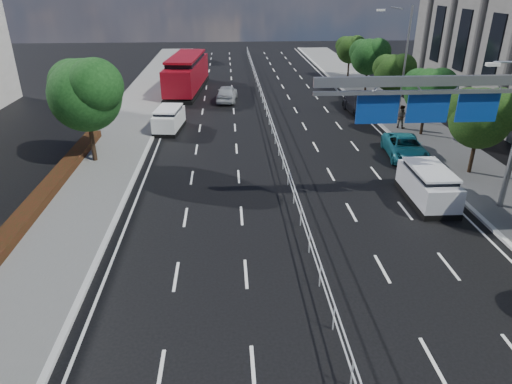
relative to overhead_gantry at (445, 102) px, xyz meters
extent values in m
plane|color=black|center=(-6.74, -10.05, -5.61)|extent=(160.00, 160.00, 0.00)
cube|color=silver|center=(-15.74, -10.05, -5.54)|extent=(0.25, 140.00, 0.15)
cube|color=silver|center=(-6.74, 12.45, -4.61)|extent=(0.05, 85.00, 0.05)
cube|color=silver|center=(-6.74, 12.45, -5.06)|extent=(0.05, 85.00, 0.05)
cube|color=gray|center=(-1.14, -0.05, 0.99)|extent=(10.20, 0.25, 0.45)
cube|color=gray|center=(-1.14, -0.05, 0.49)|extent=(10.20, 0.18, 0.18)
cube|color=silver|center=(1.86, -0.05, 1.69)|extent=(0.60, 0.25, 0.15)
cube|color=navy|center=(1.66, 0.13, -0.31)|extent=(2.00, 0.08, 1.40)
cube|color=white|center=(1.66, 0.18, -0.31)|extent=(1.80, 0.02, 1.20)
cube|color=navy|center=(-0.74, 0.13, -0.31)|extent=(2.00, 0.08, 1.40)
cube|color=white|center=(-0.74, 0.18, -0.31)|extent=(1.80, 0.02, 1.20)
cube|color=navy|center=(-3.14, 0.13, -0.31)|extent=(2.00, 0.08, 1.40)
cube|color=white|center=(-3.14, 0.18, -0.31)|extent=(1.80, 0.02, 1.20)
cylinder|color=gray|center=(4.06, 15.95, -1.11)|extent=(0.16, 0.16, 9.00)
cylinder|color=gray|center=(2.86, 15.95, 3.19)|extent=(0.10, 2.40, 0.10)
cube|color=silver|center=(1.66, 15.95, 3.04)|extent=(0.60, 0.25, 0.15)
cylinder|color=black|center=(-18.74, 7.95, -3.86)|extent=(0.28, 0.28, 3.50)
sphere|color=black|center=(-18.74, 7.95, -1.27)|extent=(4.40, 4.40, 4.40)
sphere|color=black|center=(-17.86, 7.29, -0.57)|extent=(3.30, 3.30, 3.30)
sphere|color=black|center=(-19.51, 8.61, -0.71)|extent=(3.08, 3.08, 3.08)
cylinder|color=black|center=(4.46, 4.45, -4.21)|extent=(0.22, 0.22, 2.80)
sphere|color=black|center=(4.46, 4.45, -2.13)|extent=(3.50, 3.50, 3.50)
sphere|color=black|center=(5.16, 3.92, -1.57)|extent=(2.62, 2.62, 2.62)
sphere|color=black|center=(3.85, 4.97, -1.69)|extent=(2.45, 2.45, 2.45)
cylinder|color=black|center=(4.46, 11.95, -4.26)|extent=(0.22, 0.22, 2.70)
sphere|color=black|center=(4.46, 11.95, -2.26)|extent=(3.30, 3.30, 3.30)
sphere|color=black|center=(5.12, 11.45, -1.72)|extent=(2.48, 2.48, 2.47)
sphere|color=black|center=(3.88, 12.44, -1.83)|extent=(2.31, 2.31, 2.31)
cylinder|color=black|center=(4.46, 19.45, -4.28)|extent=(0.21, 0.21, 2.65)
sphere|color=black|center=(4.46, 19.45, -2.32)|extent=(3.20, 3.20, 3.20)
sphere|color=black|center=(5.10, 18.97, -1.79)|extent=(2.40, 2.40, 2.40)
sphere|color=black|center=(3.90, 19.93, -1.90)|extent=(2.24, 2.24, 2.24)
cylinder|color=black|center=(4.46, 26.95, -4.18)|extent=(0.23, 0.23, 2.85)
sphere|color=black|center=(4.46, 26.95, -2.07)|extent=(3.60, 3.60, 3.60)
sphere|color=black|center=(5.18, 26.41, -1.50)|extent=(2.70, 2.70, 2.70)
sphere|color=black|center=(3.83, 27.49, -1.62)|extent=(2.52, 2.52, 2.52)
cylinder|color=black|center=(4.46, 34.45, -4.31)|extent=(0.21, 0.21, 2.60)
sphere|color=black|center=(4.46, 34.45, -2.38)|extent=(3.10, 3.10, 3.10)
sphere|color=black|center=(5.08, 33.98, -1.86)|extent=(2.32, 2.33, 2.32)
sphere|color=black|center=(3.92, 34.91, -1.97)|extent=(2.17, 2.17, 2.17)
cube|color=black|center=(-14.66, 14.57, -5.46)|extent=(2.28, 4.32, 0.29)
cube|color=white|center=(-14.66, 14.57, -4.74)|extent=(2.24, 4.24, 1.22)
cube|color=black|center=(-14.66, 14.57, -4.13)|extent=(1.96, 3.09, 0.54)
cube|color=white|center=(-14.66, 14.57, -3.87)|extent=(2.06, 3.34, 0.11)
cylinder|color=black|center=(-15.56, 13.33, -5.30)|extent=(0.33, 0.63, 0.61)
cylinder|color=black|center=(-14.10, 13.15, -5.30)|extent=(0.33, 0.63, 0.61)
cylinder|color=black|center=(-15.23, 15.98, -5.30)|extent=(0.33, 0.63, 0.61)
cylinder|color=black|center=(-13.77, 15.80, -5.30)|extent=(0.33, 0.63, 0.61)
cube|color=black|center=(-14.24, 28.51, -5.42)|extent=(4.11, 12.48, 0.37)
cube|color=maroon|center=(-14.24, 28.51, -3.85)|extent=(4.03, 12.23, 2.49)
cube|color=black|center=(-14.24, 28.51, -2.60)|extent=(3.47, 8.86, 1.10)
cube|color=maroon|center=(-14.24, 28.51, -2.06)|extent=(3.65, 9.59, 0.22)
cylinder|color=black|center=(-15.82, 24.69, -5.23)|extent=(0.39, 0.78, 0.75)
cylinder|color=black|center=(-13.43, 24.45, -5.23)|extent=(0.39, 0.78, 0.75)
cylinder|color=black|center=(-15.05, 32.57, -5.23)|extent=(0.39, 0.78, 0.75)
cylinder|color=black|center=(-12.66, 32.34, -5.23)|extent=(0.39, 0.78, 0.75)
imported|color=#B5B8BD|center=(-10.12, 23.69, -4.83)|extent=(2.26, 4.69, 1.54)
imported|color=black|center=(-13.76, 47.15, -4.78)|extent=(2.23, 5.17, 1.66)
cube|color=black|center=(0.35, 0.98, -5.45)|extent=(2.00, 4.57, 0.31)
cube|color=silver|center=(0.35, 0.98, -4.70)|extent=(1.96, 4.48, 1.28)
cube|color=black|center=(0.35, 0.98, -4.06)|extent=(1.79, 3.23, 0.57)
cube|color=silver|center=(0.35, 0.98, -3.78)|extent=(1.87, 3.50, 0.11)
cylinder|color=black|center=(-0.47, -0.47, -5.29)|extent=(0.28, 0.64, 0.64)
cylinder|color=black|center=(1.11, -0.50, -5.29)|extent=(0.28, 0.64, 0.64)
cylinder|color=black|center=(-0.42, 2.46, -5.29)|extent=(0.28, 0.64, 0.64)
cylinder|color=black|center=(1.16, 2.44, -5.29)|extent=(0.28, 0.64, 0.64)
imported|color=#1B6D7D|center=(1.56, 7.53, -4.91)|extent=(2.85, 5.23, 1.39)
imported|color=black|center=(1.56, 18.47, -4.85)|extent=(2.44, 5.35, 1.52)
imported|color=gray|center=(3.42, 13.65, -4.57)|extent=(1.10, 1.09, 1.79)
camera|label=1|loc=(-10.11, -20.29, 5.18)|focal=32.00mm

